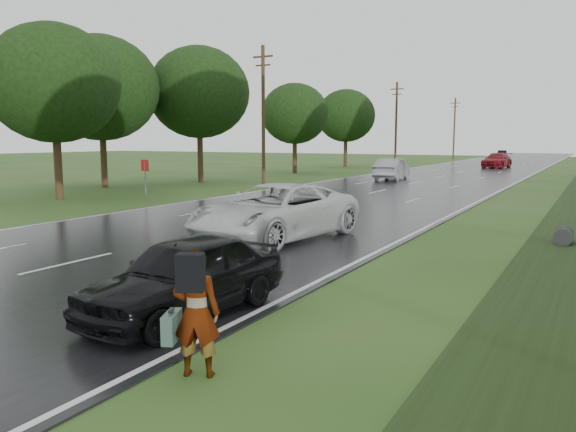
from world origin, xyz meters
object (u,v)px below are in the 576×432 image
(road_sign, at_px, (145,172))
(dark_sedan, at_px, (185,275))
(pedestrian, at_px, (195,311))
(silver_sedan, at_px, (392,169))
(white_pickup, at_px, (275,212))

(road_sign, xyz_separation_m, dark_sedan, (14.15, -13.96, -0.84))
(road_sign, height_order, pedestrian, road_sign)
(road_sign, relative_size, dark_sedan, 0.51)
(dark_sedan, bearing_deg, silver_sedan, 107.43)
(white_pickup, bearing_deg, road_sign, 159.73)
(white_pickup, bearing_deg, silver_sedan, 108.66)
(pedestrian, relative_size, dark_sedan, 0.41)
(silver_sedan, bearing_deg, white_pickup, 96.57)
(dark_sedan, bearing_deg, pedestrian, -43.08)
(road_sign, distance_m, dark_sedan, 19.90)
(pedestrian, bearing_deg, dark_sedan, -71.80)
(road_sign, height_order, dark_sedan, road_sign)
(white_pickup, xyz_separation_m, dark_sedan, (2.65, -7.91, -0.16))
(dark_sedan, bearing_deg, road_sign, 140.00)
(white_pickup, bearing_deg, pedestrian, -58.09)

